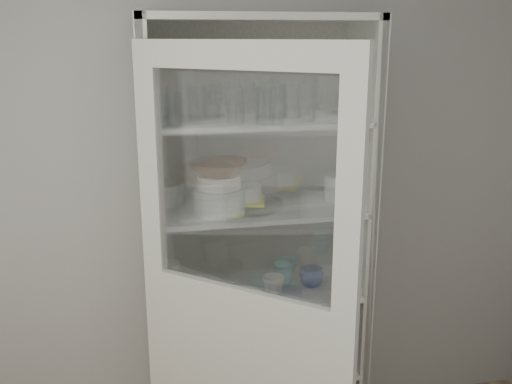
{
  "coord_description": "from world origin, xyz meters",
  "views": [
    {
      "loc": [
        -0.29,
        -1.17,
        2.01
      ],
      "look_at": [
        0.2,
        1.27,
        1.33
      ],
      "focal_mm": 40.0,
      "sensor_mm": 36.0,
      "label": 1
    }
  ],
  "objects_px": {
    "mug_teal": "(286,269)",
    "cream_dish": "(225,360)",
    "plate_stack_back": "(164,193)",
    "white_canister": "(168,277)",
    "measuring_cups": "(187,295)",
    "cupboard_door": "(243,343)",
    "terracotta_bowl": "(218,168)",
    "mug_blue": "(311,277)",
    "pantry_cabinet": "(253,266)",
    "goblet_3": "(340,98)",
    "goblet_2": "(274,95)",
    "mug_white": "(273,286)",
    "goblet_0": "(208,99)",
    "tin_box": "(267,352)",
    "yellow_trivet": "(245,200)",
    "goblet_1": "(218,98)",
    "grey_bowl_stack": "(340,187)",
    "teal_jar": "(283,274)",
    "glass_platter": "(245,204)",
    "white_ramekin": "(245,192)",
    "cream_bowl": "(219,181)",
    "plate_stack_front": "(219,200)"
  },
  "relations": [
    {
      "from": "mug_teal",
      "to": "cream_dish",
      "type": "relative_size",
      "value": 0.47
    },
    {
      "from": "mug_white",
      "to": "cupboard_door",
      "type": "bearing_deg",
      "value": -137.56
    },
    {
      "from": "cupboard_door",
      "to": "goblet_3",
      "type": "xyz_separation_m",
      "value": [
        0.57,
        0.59,
        0.86
      ]
    },
    {
      "from": "glass_platter",
      "to": "tin_box",
      "type": "relative_size",
      "value": 1.62
    },
    {
      "from": "teal_jar",
      "to": "measuring_cups",
      "type": "relative_size",
      "value": 1.05
    },
    {
      "from": "terracotta_bowl",
      "to": "teal_jar",
      "type": "distance_m",
      "value": 0.64
    },
    {
      "from": "goblet_2",
      "to": "teal_jar",
      "type": "height_order",
      "value": "goblet_2"
    },
    {
      "from": "plate_stack_front",
      "to": "cream_dish",
      "type": "relative_size",
      "value": 1.03
    },
    {
      "from": "goblet_3",
      "to": "mug_teal",
      "type": "xyz_separation_m",
      "value": [
        -0.25,
        -0.0,
        -0.83
      ]
    },
    {
      "from": "measuring_cups",
      "to": "plate_stack_back",
      "type": "bearing_deg",
      "value": 111.98
    },
    {
      "from": "glass_platter",
      "to": "measuring_cups",
      "type": "xyz_separation_m",
      "value": [
        -0.28,
        -0.07,
        -0.39
      ]
    },
    {
      "from": "goblet_2",
      "to": "white_canister",
      "type": "bearing_deg",
      "value": -174.29
    },
    {
      "from": "grey_bowl_stack",
      "to": "white_canister",
      "type": "xyz_separation_m",
      "value": [
        -0.82,
        0.02,
        -0.39
      ]
    },
    {
      "from": "pantry_cabinet",
      "to": "cupboard_door",
      "type": "xyz_separation_m",
      "value": [
        -0.16,
        -0.58,
        -0.07
      ]
    },
    {
      "from": "white_ramekin",
      "to": "mug_teal",
      "type": "height_order",
      "value": "white_ramekin"
    },
    {
      "from": "pantry_cabinet",
      "to": "goblet_3",
      "type": "distance_m",
      "value": 0.9
    },
    {
      "from": "terracotta_bowl",
      "to": "yellow_trivet",
      "type": "distance_m",
      "value": 0.23
    },
    {
      "from": "pantry_cabinet",
      "to": "mug_white",
      "type": "height_order",
      "value": "pantry_cabinet"
    },
    {
      "from": "cream_dish",
      "to": "tin_box",
      "type": "distance_m",
      "value": 0.22
    },
    {
      "from": "cream_bowl",
      "to": "white_ramekin",
      "type": "height_order",
      "value": "cream_bowl"
    },
    {
      "from": "goblet_1",
      "to": "mug_teal",
      "type": "relative_size",
      "value": 1.56
    },
    {
      "from": "cupboard_door",
      "to": "white_canister",
      "type": "height_order",
      "value": "cupboard_door"
    },
    {
      "from": "cream_bowl",
      "to": "glass_platter",
      "type": "distance_m",
      "value": 0.2
    },
    {
      "from": "goblet_0",
      "to": "measuring_cups",
      "type": "height_order",
      "value": "goblet_0"
    },
    {
      "from": "white_ramekin",
      "to": "cream_bowl",
      "type": "bearing_deg",
      "value": -149.4
    },
    {
      "from": "cream_bowl",
      "to": "grey_bowl_stack",
      "type": "distance_m",
      "value": 0.6
    },
    {
      "from": "yellow_trivet",
      "to": "grey_bowl_stack",
      "type": "xyz_separation_m",
      "value": [
        0.46,
        0.01,
        0.03
      ]
    },
    {
      "from": "mug_blue",
      "to": "goblet_3",
      "type": "bearing_deg",
      "value": 62.06
    },
    {
      "from": "goblet_3",
      "to": "yellow_trivet",
      "type": "height_order",
      "value": "goblet_3"
    },
    {
      "from": "glass_platter",
      "to": "white_canister",
      "type": "xyz_separation_m",
      "value": [
        -0.36,
        0.03,
        -0.34
      ]
    },
    {
      "from": "cupboard_door",
      "to": "mug_blue",
      "type": "xyz_separation_m",
      "value": [
        0.41,
        0.47,
        0.03
      ]
    },
    {
      "from": "goblet_0",
      "to": "mug_blue",
      "type": "distance_m",
      "value": 0.96
    },
    {
      "from": "glass_platter",
      "to": "teal_jar",
      "type": "xyz_separation_m",
      "value": [
        0.18,
        0.0,
        -0.36
      ]
    },
    {
      "from": "terracotta_bowl",
      "to": "measuring_cups",
      "type": "bearing_deg",
      "value": 178.85
    },
    {
      "from": "cupboard_door",
      "to": "plate_stack_back",
      "type": "bearing_deg",
      "value": 151.57
    },
    {
      "from": "plate_stack_back",
      "to": "white_canister",
      "type": "bearing_deg",
      "value": -90.0
    },
    {
      "from": "goblet_1",
      "to": "terracotta_bowl",
      "type": "bearing_deg",
      "value": -98.21
    },
    {
      "from": "terracotta_bowl",
      "to": "cream_dish",
      "type": "height_order",
      "value": "terracotta_bowl"
    },
    {
      "from": "yellow_trivet",
      "to": "teal_jar",
      "type": "relative_size",
      "value": 1.8
    },
    {
      "from": "goblet_1",
      "to": "goblet_2",
      "type": "height_order",
      "value": "goblet_2"
    },
    {
      "from": "goblet_3",
      "to": "teal_jar",
      "type": "distance_m",
      "value": 0.87
    },
    {
      "from": "mug_blue",
      "to": "mug_teal",
      "type": "distance_m",
      "value": 0.15
    },
    {
      "from": "cupboard_door",
      "to": "goblet_0",
      "type": "height_order",
      "value": "cupboard_door"
    },
    {
      "from": "plate_stack_back",
      "to": "mug_white",
      "type": "height_order",
      "value": "plate_stack_back"
    },
    {
      "from": "cupboard_door",
      "to": "white_canister",
      "type": "relative_size",
      "value": 14.72
    },
    {
      "from": "white_canister",
      "to": "cream_dish",
      "type": "xyz_separation_m",
      "value": [
        0.25,
        -0.05,
        -0.43
      ]
    },
    {
      "from": "grey_bowl_stack",
      "to": "cream_dish",
      "type": "height_order",
      "value": "grey_bowl_stack"
    },
    {
      "from": "white_ramekin",
      "to": "goblet_3",
      "type": "bearing_deg",
      "value": 7.79
    },
    {
      "from": "measuring_cups",
      "to": "cupboard_door",
      "type": "bearing_deg",
      "value": -68.66
    },
    {
      "from": "white_ramekin",
      "to": "mug_white",
      "type": "xyz_separation_m",
      "value": [
        0.11,
        -0.13,
        -0.42
      ]
    }
  ]
}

